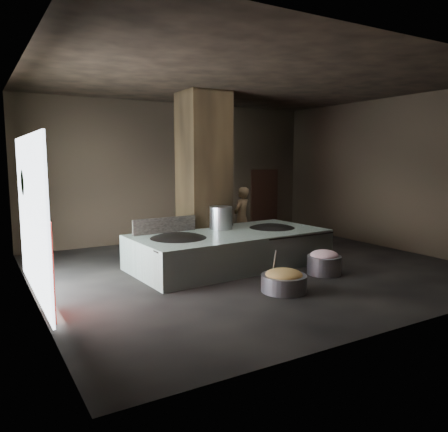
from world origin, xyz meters
TOP-DOWN VIEW (x-y plane):
  - floor at (0.00, 0.00)m, footprint 10.00×9.00m
  - ceiling at (0.00, 0.00)m, footprint 10.00×9.00m
  - back_wall at (0.00, 4.55)m, footprint 10.00×0.10m
  - front_wall at (0.00, -4.55)m, footprint 10.00×0.10m
  - left_wall at (-5.05, 0.00)m, footprint 0.10×9.00m
  - right_wall at (5.05, 0.00)m, footprint 0.10×9.00m
  - pillar at (-0.30, 1.90)m, footprint 1.20×1.20m
  - hearth_platform at (-0.34, 0.42)m, footprint 5.07×2.67m
  - platform_cap at (-0.34, 0.42)m, footprint 4.82×2.31m
  - wok_left at (-1.79, 0.37)m, footprint 1.55×1.55m
  - wok_left_rim at (-1.79, 0.37)m, footprint 1.59×1.59m
  - wok_right at (1.01, 0.47)m, footprint 1.45×1.45m
  - wok_right_rim at (1.01, 0.47)m, footprint 1.48×1.48m
  - stock_pot at (-0.29, 0.97)m, footprint 0.60×0.60m
  - splash_guard at (-1.79, 1.17)m, footprint 1.71×0.17m
  - cook at (1.19, 2.25)m, footprint 0.80×0.69m
  - veg_basin at (-0.51, -2.00)m, footprint 0.94×0.94m
  - veg_fill at (-0.51, -2.00)m, footprint 0.77×0.77m
  - ladle at (-0.66, -1.85)m, footprint 0.18×0.35m
  - meat_basin at (1.15, -1.41)m, footprint 0.89×0.89m
  - meat_fill at (1.15, -1.41)m, footprint 0.66×0.66m
  - doorway_near at (1.20, 4.45)m, footprint 1.18×0.08m
  - doorway_near_glow at (1.45, 4.44)m, footprint 0.87×0.04m
  - doorway_far at (3.60, 4.45)m, footprint 1.18×0.08m
  - doorway_far_glow at (3.71, 4.69)m, footprint 0.78×0.04m
  - left_opening at (-4.95, 0.20)m, footprint 0.04×4.20m
  - pavilion_sliver at (-4.88, -1.10)m, footprint 0.05×0.90m
  - tree_silhouette at (-4.85, 1.30)m, footprint 0.28×1.10m

SIDE VIEW (x-z plane):
  - floor at x=0.00m, z-range -0.10..0.00m
  - veg_basin at x=-0.51m, z-range 0.00..0.34m
  - meat_basin at x=1.15m, z-range 0.00..0.43m
  - veg_fill at x=-0.51m, z-range 0.23..0.47m
  - hearth_platform at x=-0.34m, z-range 0.00..0.86m
  - meat_fill at x=1.15m, z-range 0.32..0.58m
  - ladle at x=-0.66m, z-range 0.22..0.88m
  - wok_left at x=-1.79m, z-range 0.54..0.96m
  - wok_right at x=1.01m, z-range 0.55..0.95m
  - platform_cap at x=-0.34m, z-range 0.80..0.83m
  - wok_left_rim at x=-1.79m, z-range 0.79..0.85m
  - wok_right_rim at x=1.01m, z-range 0.79..0.85m
  - pavilion_sliver at x=-4.88m, z-range 0.00..1.70m
  - cook at x=1.19m, z-range 0.00..1.84m
  - splash_guard at x=-1.79m, z-range 0.82..1.24m
  - doorway_far_glow at x=3.71m, z-range 0.12..1.98m
  - doorway_near_glow at x=1.45m, z-range 0.02..2.08m
  - doorway_near at x=1.20m, z-range -0.09..2.29m
  - doorway_far at x=3.60m, z-range -0.09..2.29m
  - stock_pot at x=-0.29m, z-range 0.81..1.45m
  - left_opening at x=-4.95m, z-range 0.05..3.15m
  - tree_silhouette at x=-4.85m, z-range 1.65..2.75m
  - back_wall at x=0.00m, z-range 0.00..4.50m
  - front_wall at x=0.00m, z-range 0.00..4.50m
  - left_wall at x=-5.05m, z-range 0.00..4.50m
  - right_wall at x=5.05m, z-range 0.00..4.50m
  - pillar at x=-0.30m, z-range 0.00..4.50m
  - ceiling at x=0.00m, z-range 4.50..4.60m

